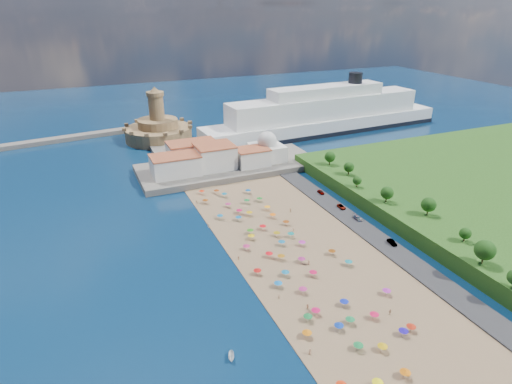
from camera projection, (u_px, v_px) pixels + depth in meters
name	position (u px, v px, depth m)	size (l,w,h in m)	color
ground	(274.00, 241.00, 151.31)	(700.00, 700.00, 0.00)	#071938
terrace	(229.00, 167.00, 215.61)	(90.00, 36.00, 3.00)	#59544C
jetty	(170.00, 152.00, 237.12)	(18.00, 70.00, 2.40)	#59544C
waterfront_buildings	(203.00, 158.00, 208.83)	(57.00, 29.00, 11.00)	silver
domed_building	(267.00, 149.00, 218.17)	(16.00, 16.00, 15.00)	silver
fortress	(158.00, 129.00, 260.08)	(40.00, 40.00, 32.40)	#A57E52
cruise_ship	(325.00, 115.00, 275.31)	(167.21, 32.17, 36.36)	black
beach_parasols	(285.00, 251.00, 140.83)	(33.11, 117.12, 2.20)	gray
beachgoers	(268.00, 244.00, 146.70)	(34.96, 92.50, 1.82)	tan
parked_cars	(350.00, 213.00, 168.41)	(2.47, 51.13, 1.44)	gray
hillside_trees	(407.00, 202.00, 157.33)	(15.56, 107.69, 7.78)	#382314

